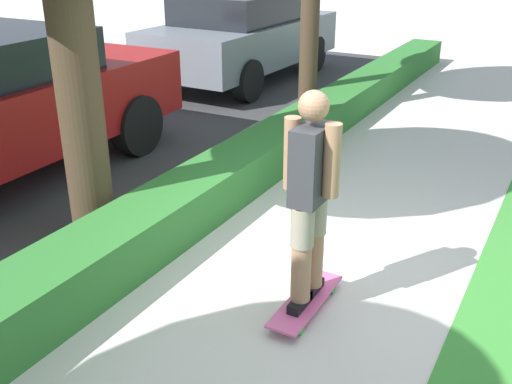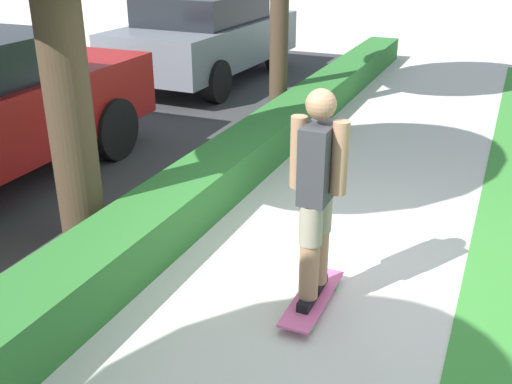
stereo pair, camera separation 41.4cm
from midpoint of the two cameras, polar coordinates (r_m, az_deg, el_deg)
name	(u,v)px [view 2 (the right image)]	position (r m, az deg, el deg)	size (l,w,h in m)	color
ground_plane	(332,274)	(5.01, 4.91, -7.82)	(60.00, 60.00, 0.00)	beige
hedge_row	(164,216)	(5.54, -10.87, -2.29)	(18.53, 0.60, 0.45)	#2D702D
skateboard	(312,298)	(4.56, 2.77, -10.13)	(0.87, 0.24, 0.09)	#DB5B93
skater_person	(317,194)	(4.15, 3.00, -0.22)	(0.48, 0.41, 1.58)	black
parked_car_rear	(206,36)	(11.36, -5.85, 14.58)	(4.32, 1.96, 1.59)	slate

